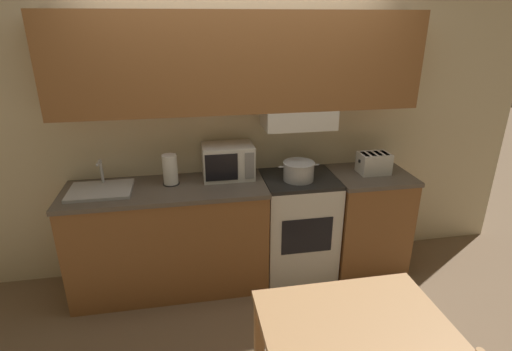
{
  "coord_description": "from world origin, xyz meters",
  "views": [
    {
      "loc": [
        -0.45,
        -3.3,
        2.19
      ],
      "look_at": [
        0.05,
        -0.54,
        1.08
      ],
      "focal_mm": 28.0,
      "sensor_mm": 36.0,
      "label": 1
    }
  ],
  "objects": [
    {
      "name": "cooking_pot",
      "position": [
        0.45,
        -0.33,
        1.01
      ],
      "size": [
        0.34,
        0.26,
        0.16
      ],
      "color": "#B7BABF",
      "rests_on": "stove_range"
    },
    {
      "name": "lower_counter_right_stub",
      "position": [
        1.12,
        -0.29,
        0.46
      ],
      "size": [
        0.66,
        0.6,
        0.93
      ],
      "color": "brown",
      "rests_on": "ground_plane"
    },
    {
      "name": "lower_counter_main",
      "position": [
        -0.64,
        -0.29,
        0.46
      ],
      "size": [
        1.61,
        0.6,
        0.93
      ],
      "color": "brown",
      "rests_on": "ground_plane"
    },
    {
      "name": "stove_range",
      "position": [
        0.47,
        -0.28,
        0.46
      ],
      "size": [
        0.62,
        0.56,
        0.93
      ],
      "color": "silver",
      "rests_on": "ground_plane"
    },
    {
      "name": "dining_table",
      "position": [
        0.34,
        -1.81,
        0.62
      ],
      "size": [
        0.96,
        0.74,
        0.73
      ],
      "color": "tan",
      "rests_on": "ground_plane"
    },
    {
      "name": "toaster",
      "position": [
        1.13,
        -0.28,
        1.02
      ],
      "size": [
        0.27,
        0.19,
        0.18
      ],
      "color": "silver",
      "rests_on": "lower_counter_right_stub"
    },
    {
      "name": "paper_towel_roll",
      "position": [
        -0.6,
        -0.23,
        1.05
      ],
      "size": [
        0.13,
        0.13,
        0.25
      ],
      "color": "black",
      "rests_on": "lower_counter_main"
    },
    {
      "name": "wall_back",
      "position": [
        0.01,
        -0.07,
        1.57
      ],
      "size": [
        5.27,
        0.38,
        2.55
      ],
      "color": "beige",
      "rests_on": "ground_plane"
    },
    {
      "name": "ground_plane",
      "position": [
        0.0,
        0.0,
        0.0
      ],
      "size": [
        16.0,
        16.0,
        0.0
      ],
      "primitive_type": "plane",
      "color": "#7F664C"
    },
    {
      "name": "sink_basin",
      "position": [
        -1.13,
        -0.29,
        0.94
      ],
      "size": [
        0.48,
        0.36,
        0.22
      ],
      "color": "#B7BABF",
      "rests_on": "lower_counter_main"
    },
    {
      "name": "microwave",
      "position": [
        -0.12,
        -0.16,
        1.07
      ],
      "size": [
        0.42,
        0.29,
        0.29
      ],
      "color": "silver",
      "rests_on": "lower_counter_main"
    }
  ]
}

